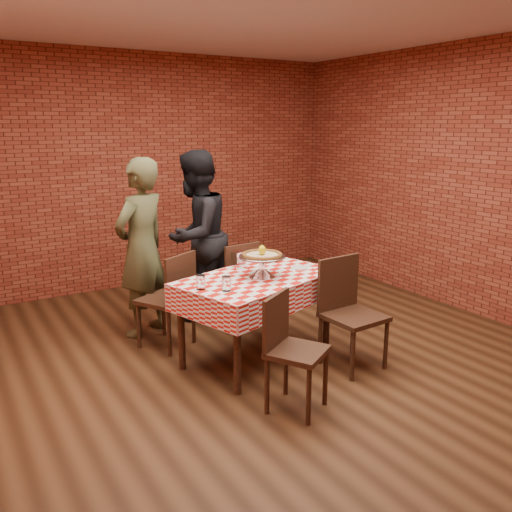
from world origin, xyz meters
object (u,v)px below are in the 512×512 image
(condiment_caddy, at_px, (239,260))
(chair_near_left, at_px, (297,355))
(pizza, at_px, (262,255))
(chair_far_right, at_px, (232,284))
(water_glass_left, at_px, (227,284))
(water_glass_right, at_px, (201,282))
(table, at_px, (257,318))
(chair_far_left, at_px, (165,300))
(pizza_stand, at_px, (262,266))
(diner_olive, at_px, (142,248))
(diner_black, at_px, (196,236))
(chair_near_right, at_px, (354,315))

(condiment_caddy, relative_size, chair_near_left, 0.18)
(pizza, bearing_deg, chair_far_right, 78.63)
(water_glass_left, distance_m, water_glass_right, 0.21)
(table, bearing_deg, chair_far_left, 130.70)
(pizza_stand, height_order, water_glass_left, pizza_stand)
(table, xyz_separation_m, chair_far_right, (0.20, 0.82, 0.07))
(diner_olive, bearing_deg, water_glass_left, 71.06)
(chair_far_left, bearing_deg, water_glass_right, 61.82)
(chair_far_left, distance_m, chair_far_right, 0.80)
(water_glass_right, height_order, diner_black, diner_black)
(pizza_stand, relative_size, condiment_caddy, 2.63)
(diner_olive, bearing_deg, pizza, 92.61)
(table, bearing_deg, chair_far_right, 76.38)
(diner_black, bearing_deg, chair_far_right, 78.31)
(table, relative_size, pizza, 3.91)
(pizza_stand, height_order, chair_far_right, pizza_stand)
(diner_olive, bearing_deg, chair_near_left, 73.43)
(chair_near_right, distance_m, diner_black, 1.97)
(pizza_stand, bearing_deg, table, 132.11)
(pizza_stand, relative_size, chair_far_right, 0.46)
(water_glass_right, bearing_deg, chair_near_right, -22.59)
(chair_near_right, bearing_deg, diner_olive, 123.68)
(chair_far_right, distance_m, diner_black, 0.65)
(chair_far_left, bearing_deg, diner_black, -164.60)
(table, xyz_separation_m, diner_black, (0.01, 1.26, 0.52))
(pizza_stand, xyz_separation_m, chair_far_right, (0.17, 0.85, -0.40))
(water_glass_right, bearing_deg, table, 8.13)
(water_glass_left, distance_m, chair_far_left, 0.99)
(diner_olive, bearing_deg, chair_near_right, 98.41)
(water_glass_left, distance_m, condiment_caddy, 0.68)
(water_glass_left, xyz_separation_m, chair_far_right, (0.62, 1.04, -0.37))
(water_glass_left, relative_size, diner_black, 0.07)
(table, relative_size, diner_black, 0.76)
(chair_far_left, xyz_separation_m, diner_olive, (-0.06, 0.40, 0.42))
(pizza_stand, bearing_deg, diner_black, 90.76)
(water_glass_left, relative_size, chair_far_left, 0.13)
(pizza_stand, height_order, chair_far_left, pizza_stand)
(chair_far_right, height_order, diner_olive, diner_olive)
(chair_far_left, height_order, diner_black, diner_black)
(water_glass_left, distance_m, diner_olive, 1.33)
(pizza_stand, height_order, chair_near_left, pizza_stand)
(table, relative_size, condiment_caddy, 8.74)
(chair_far_left, xyz_separation_m, chair_far_right, (0.78, 0.13, -0.00))
(condiment_caddy, bearing_deg, pizza_stand, -94.20)
(pizza_stand, xyz_separation_m, chair_far_left, (-0.61, 0.71, -0.40))
(chair_far_left, bearing_deg, condiment_caddy, 119.18)
(chair_far_right, bearing_deg, water_glass_left, 53.15)
(chair_near_left, bearing_deg, pizza, 43.45)
(pizza_stand, bearing_deg, chair_near_right, -43.41)
(pizza, distance_m, diner_black, 1.29)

